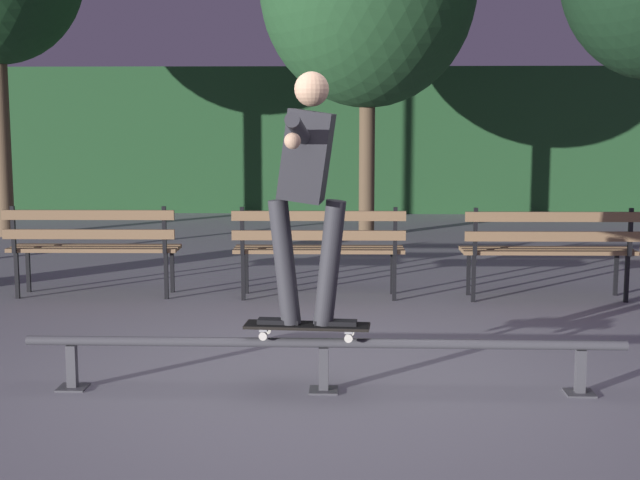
# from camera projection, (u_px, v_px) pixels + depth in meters

# --- Properties ---
(ground_plane) EXTENTS (90.00, 90.00, 0.00)m
(ground_plane) POSITION_uv_depth(u_px,v_px,m) (324.00, 386.00, 5.86)
(ground_plane) COLOR gray
(hedge_backdrop) EXTENTS (24.00, 1.20, 2.51)m
(hedge_backdrop) POSITION_uv_depth(u_px,v_px,m) (343.00, 140.00, 16.18)
(hedge_backdrop) COLOR #234C28
(hedge_backdrop) RESTS_ON ground
(grind_rail) EXTENTS (3.76, 0.18, 0.34)m
(grind_rail) POSITION_uv_depth(u_px,v_px,m) (324.00, 351.00, 5.71)
(grind_rail) COLOR #47474C
(grind_rail) RESTS_ON ground
(skateboard) EXTENTS (0.79, 0.25, 0.09)m
(skateboard) POSITION_uv_depth(u_px,v_px,m) (307.00, 327.00, 5.69)
(skateboard) COLOR black
(skateboard) RESTS_ON grind_rail
(skateboarder) EXTENTS (0.63, 1.41, 1.56)m
(skateboarder) POSITION_uv_depth(u_px,v_px,m) (307.00, 177.00, 5.56)
(skateboarder) COLOR black
(skateboarder) RESTS_ON skateboard
(park_bench_leftmost) EXTENTS (1.61, 0.45, 0.88)m
(park_bench_leftmost) POSITION_uv_depth(u_px,v_px,m) (92.00, 241.00, 8.60)
(park_bench_leftmost) COLOR black
(park_bench_leftmost) RESTS_ON ground
(park_bench_left_center) EXTENTS (1.61, 0.45, 0.88)m
(park_bench_left_center) POSITION_uv_depth(u_px,v_px,m) (319.00, 242.00, 8.52)
(park_bench_left_center) COLOR black
(park_bench_left_center) RESTS_ON ground
(park_bench_right_center) EXTENTS (1.61, 0.45, 0.88)m
(park_bench_right_center) POSITION_uv_depth(u_px,v_px,m) (549.00, 244.00, 8.44)
(park_bench_right_center) COLOR black
(park_bench_right_center) RESTS_ON ground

